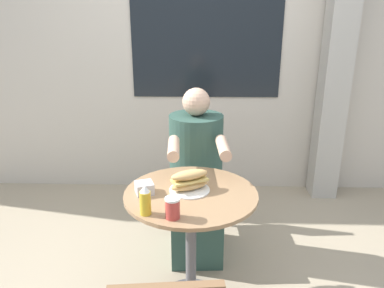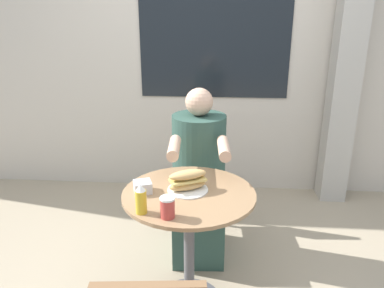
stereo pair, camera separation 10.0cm
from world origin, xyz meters
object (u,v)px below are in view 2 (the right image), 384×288
at_px(cafe_table, 189,224).
at_px(sandwich_on_plate, 188,182).
at_px(drink_cup, 168,207).
at_px(seated_diner, 199,186).
at_px(condiment_bottle, 141,199).
at_px(diner_chair, 200,165).

height_order(cafe_table, sandwich_on_plate, sandwich_on_plate).
relative_size(sandwich_on_plate, drink_cup, 2.15).
xyz_separation_m(seated_diner, drink_cup, (-0.10, -0.81, 0.27)).
bearing_deg(drink_cup, seated_diner, 83.34).
bearing_deg(seated_diner, condiment_bottle, 70.55).
xyz_separation_m(seated_diner, condiment_bottle, (-0.22, -0.78, 0.29)).
height_order(seated_diner, condiment_bottle, seated_diner).
height_order(seated_diner, drink_cup, seated_diner).
distance_m(cafe_table, condiment_bottle, 0.41).
bearing_deg(diner_chair, condiment_bottle, 75.72).
bearing_deg(seated_diner, diner_chair, -92.15).
height_order(seated_diner, sandwich_on_plate, seated_diner).
xyz_separation_m(diner_chair, sandwich_on_plate, (-0.02, -0.88, 0.26)).
bearing_deg(condiment_bottle, drink_cup, -13.56).
height_order(cafe_table, condiment_bottle, condiment_bottle).
bearing_deg(drink_cup, sandwich_on_plate, 76.59).
distance_m(diner_chair, sandwich_on_plate, 0.91).
height_order(sandwich_on_plate, drink_cup, sandwich_on_plate).
height_order(diner_chair, seated_diner, seated_diner).
xyz_separation_m(cafe_table, seated_diner, (0.02, 0.55, -0.03)).
distance_m(cafe_table, diner_chair, 0.90).
xyz_separation_m(cafe_table, sandwich_on_plate, (-0.01, 0.02, 0.25)).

